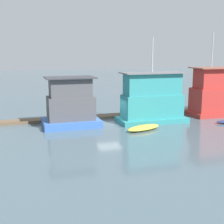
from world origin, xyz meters
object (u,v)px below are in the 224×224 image
Objects in this scene: houseboat_blue at (71,105)px; houseboat_red at (220,93)px; houseboat_teal at (152,100)px; dinghy_yellow at (143,128)px.

houseboat_blue is 17.75m from houseboat_red.
houseboat_red is (17.74, 0.38, 0.45)m from houseboat_blue.
houseboat_teal is 2.17× the size of dinghy_yellow.
houseboat_red reaches higher than houseboat_blue.
houseboat_blue is at bearing -178.76° from houseboat_red.
houseboat_red is 12.35m from dinghy_yellow.
houseboat_red is (9.18, 1.00, 0.19)m from houseboat_teal.
dinghy_yellow is at bearing -30.21° from houseboat_blue.
houseboat_blue is 0.59× the size of houseboat_red.
dinghy_yellow is at bearing -160.43° from houseboat_red.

